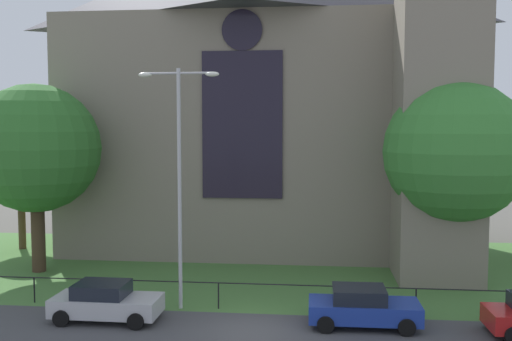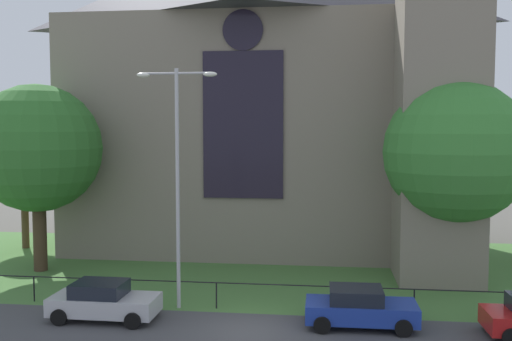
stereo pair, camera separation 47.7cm
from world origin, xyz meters
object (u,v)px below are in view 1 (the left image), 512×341
at_px(church_building, 265,85).
at_px(streetlamp_near, 179,161).
at_px(tree_left_near, 36,149).
at_px(tree_right_near, 455,152).
at_px(parked_car_silver, 106,302).
at_px(parked_car_blue, 363,307).
at_px(tree_left_far, 21,178).

relative_size(church_building, streetlamp_near, 2.60).
height_order(tree_left_near, tree_right_near, tree_right_near).
height_order(streetlamp_near, parked_car_silver, streetlamp_near).
bearing_deg(streetlamp_near, parked_car_blue, -10.84).
bearing_deg(tree_left_far, tree_right_near, -12.38).
bearing_deg(tree_left_far, parked_car_blue, -30.96).
distance_m(tree_left_near, tree_right_near, 21.12).
relative_size(church_building, tree_left_far, 4.09).
relative_size(tree_left_far, parked_car_silver, 1.50).
xyz_separation_m(parked_car_silver, parked_car_blue, (10.01, 0.38, 0.00)).
distance_m(tree_left_near, parked_car_silver, 11.10).
distance_m(tree_left_near, tree_left_far, 6.79).
height_order(tree_left_near, parked_car_blue, tree_left_near).
relative_size(tree_right_near, parked_car_silver, 2.33).
relative_size(tree_left_far, parked_car_blue, 1.51).
distance_m(tree_left_far, parked_car_blue, 23.68).
xyz_separation_m(tree_left_near, tree_left_far, (-3.73, 5.30, -2.04)).
distance_m(tree_right_near, tree_left_far, 25.52).
bearing_deg(tree_right_near, parked_car_blue, -126.12).
bearing_deg(church_building, parked_car_silver, -108.02).
distance_m(parked_car_silver, parked_car_blue, 10.02).
height_order(tree_left_near, streetlamp_near, streetlamp_near).
bearing_deg(parked_car_blue, tree_left_near, 157.19).
distance_m(tree_left_near, streetlamp_near, 10.35).
relative_size(tree_right_near, tree_left_far, 1.55).
xyz_separation_m(streetlamp_near, parked_car_blue, (7.44, -1.42, -5.45)).
relative_size(tree_left_near, streetlamp_near, 0.98).
xyz_separation_m(church_building, tree_left_near, (-11.25, -8.08, -3.80)).
xyz_separation_m(church_building, parked_car_silver, (-4.94, -15.19, -9.53)).
relative_size(tree_right_near, parked_car_blue, 2.34).
bearing_deg(tree_right_near, tree_left_far, 167.62).
bearing_deg(church_building, streetlamp_near, -100.02).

